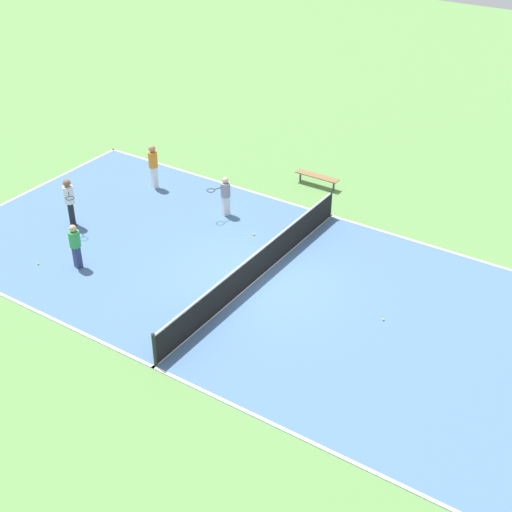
{
  "coord_description": "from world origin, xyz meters",
  "views": [
    {
      "loc": [
        15.63,
        10.3,
        12.75
      ],
      "look_at": [
        0.0,
        0.0,
        0.9
      ],
      "focal_mm": 50.0,
      "sensor_mm": 36.0,
      "label": 1
    }
  ],
  "objects_px": {
    "tennis_net": "(256,265)",
    "player_near_white": "(69,199)",
    "player_baseline_gray": "(225,194)",
    "player_center_orange": "(153,164)",
    "tennis_ball_right_alley": "(38,264)",
    "bench": "(317,177)",
    "tennis_ball_far_baseline": "(254,235)",
    "tennis_ball_near_net": "(383,319)",
    "player_far_green": "(75,244)"
  },
  "relations": [
    {
      "from": "tennis_net",
      "to": "player_center_orange",
      "type": "bearing_deg",
      "value": -114.92
    },
    {
      "from": "player_center_orange",
      "to": "tennis_ball_right_alley",
      "type": "height_order",
      "value": "player_center_orange"
    },
    {
      "from": "tennis_net",
      "to": "player_far_green",
      "type": "distance_m",
      "value": 5.84
    },
    {
      "from": "player_center_orange",
      "to": "player_baseline_gray",
      "type": "bearing_deg",
      "value": 15.43
    },
    {
      "from": "tennis_ball_far_baseline",
      "to": "tennis_ball_near_net",
      "type": "distance_m",
      "value": 6.18
    },
    {
      "from": "player_baseline_gray",
      "to": "tennis_ball_far_baseline",
      "type": "height_order",
      "value": "player_baseline_gray"
    },
    {
      "from": "player_baseline_gray",
      "to": "tennis_ball_far_baseline",
      "type": "xyz_separation_m",
      "value": [
        0.67,
        1.69,
        -0.83
      ]
    },
    {
      "from": "tennis_ball_far_baseline",
      "to": "tennis_ball_right_alley",
      "type": "bearing_deg",
      "value": -41.75
    },
    {
      "from": "player_center_orange",
      "to": "tennis_ball_near_net",
      "type": "distance_m",
      "value": 11.57
    },
    {
      "from": "player_baseline_gray",
      "to": "tennis_ball_far_baseline",
      "type": "bearing_deg",
      "value": 91.7
    },
    {
      "from": "tennis_ball_far_baseline",
      "to": "player_baseline_gray",
      "type": "bearing_deg",
      "value": -111.72
    },
    {
      "from": "tennis_ball_right_alley",
      "to": "bench",
      "type": "bearing_deg",
      "value": 154.51
    },
    {
      "from": "bench",
      "to": "tennis_ball_near_net",
      "type": "bearing_deg",
      "value": -48.05
    },
    {
      "from": "tennis_ball_near_net",
      "to": "player_far_green",
      "type": "bearing_deg",
      "value": -73.34
    },
    {
      "from": "player_center_orange",
      "to": "tennis_ball_near_net",
      "type": "xyz_separation_m",
      "value": [
        2.92,
        11.15,
        -1.0
      ]
    },
    {
      "from": "bench",
      "to": "player_center_orange",
      "type": "distance_m",
      "value": 6.42
    },
    {
      "from": "player_near_white",
      "to": "tennis_net",
      "type": "bearing_deg",
      "value": 43.26
    },
    {
      "from": "bench",
      "to": "tennis_ball_far_baseline",
      "type": "bearing_deg",
      "value": -89.08
    },
    {
      "from": "tennis_net",
      "to": "bench",
      "type": "relative_size",
      "value": 5.49
    },
    {
      "from": "player_near_white",
      "to": "tennis_ball_near_net",
      "type": "height_order",
      "value": "player_near_white"
    },
    {
      "from": "tennis_ball_right_alley",
      "to": "player_center_orange",
      "type": "bearing_deg",
      "value": -176.23
    },
    {
      "from": "player_far_green",
      "to": "player_center_orange",
      "type": "distance_m",
      "value": 6.0
    },
    {
      "from": "tennis_net",
      "to": "player_near_white",
      "type": "xyz_separation_m",
      "value": [
        0.73,
        -7.37,
        0.53
      ]
    },
    {
      "from": "tennis_ball_far_baseline",
      "to": "player_far_green",
      "type": "bearing_deg",
      "value": -37.2
    },
    {
      "from": "player_far_green",
      "to": "player_baseline_gray",
      "type": "xyz_separation_m",
      "value": [
        -5.5,
        1.97,
        -0.02
      ]
    },
    {
      "from": "tennis_net",
      "to": "player_far_green",
      "type": "relative_size",
      "value": 6.3
    },
    {
      "from": "player_baseline_gray",
      "to": "tennis_ball_near_net",
      "type": "height_order",
      "value": "player_baseline_gray"
    },
    {
      "from": "player_far_green",
      "to": "tennis_ball_right_alley",
      "type": "distance_m",
      "value": 1.61
    },
    {
      "from": "player_baseline_gray",
      "to": "tennis_ball_near_net",
      "type": "distance_m",
      "value": 8.04
    },
    {
      "from": "tennis_net",
      "to": "tennis_ball_near_net",
      "type": "bearing_deg",
      "value": 93.57
    },
    {
      "from": "tennis_net",
      "to": "tennis_ball_near_net",
      "type": "relative_size",
      "value": 145.63
    },
    {
      "from": "player_baseline_gray",
      "to": "player_far_green",
      "type": "bearing_deg",
      "value": 3.67
    },
    {
      "from": "tennis_ball_near_net",
      "to": "tennis_ball_right_alley",
      "type": "bearing_deg",
      "value": -72.0
    },
    {
      "from": "player_center_orange",
      "to": "tennis_ball_right_alley",
      "type": "relative_size",
      "value": 26.32
    },
    {
      "from": "tennis_net",
      "to": "player_baseline_gray",
      "type": "xyz_separation_m",
      "value": [
        -2.92,
        -3.26,
        0.33
      ]
    },
    {
      "from": "player_near_white",
      "to": "player_baseline_gray",
      "type": "bearing_deg",
      "value": 79.18
    },
    {
      "from": "bench",
      "to": "tennis_ball_far_baseline",
      "type": "distance_m",
      "value": 4.62
    },
    {
      "from": "bench",
      "to": "player_near_white",
      "type": "distance_m",
      "value": 9.53
    },
    {
      "from": "player_baseline_gray",
      "to": "tennis_ball_right_alley",
      "type": "height_order",
      "value": "player_baseline_gray"
    },
    {
      "from": "tennis_net",
      "to": "tennis_ball_right_alley",
      "type": "distance_m",
      "value": 7.22
    },
    {
      "from": "tennis_net",
      "to": "player_near_white",
      "type": "height_order",
      "value": "player_near_white"
    },
    {
      "from": "player_far_green",
      "to": "tennis_ball_far_baseline",
      "type": "xyz_separation_m",
      "value": [
        -4.83,
        3.66,
        -0.86
      ]
    },
    {
      "from": "player_near_white",
      "to": "player_center_orange",
      "type": "bearing_deg",
      "value": 120.25
    },
    {
      "from": "tennis_net",
      "to": "tennis_ball_near_net",
      "type": "xyz_separation_m",
      "value": [
        -0.27,
        4.28,
        -0.5
      ]
    },
    {
      "from": "player_far_green",
      "to": "player_near_white",
      "type": "bearing_deg",
      "value": -24.8
    },
    {
      "from": "tennis_net",
      "to": "player_baseline_gray",
      "type": "distance_m",
      "value": 4.39
    },
    {
      "from": "bench",
      "to": "tennis_ball_right_alley",
      "type": "height_order",
      "value": "bench"
    },
    {
      "from": "bench",
      "to": "player_near_white",
      "type": "bearing_deg",
      "value": -127.07
    },
    {
      "from": "player_near_white",
      "to": "player_baseline_gray",
      "type": "relative_size",
      "value": 1.19
    },
    {
      "from": "player_center_orange",
      "to": "tennis_ball_right_alley",
      "type": "xyz_separation_m",
      "value": [
        6.41,
        0.42,
        -1.0
      ]
    }
  ]
}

